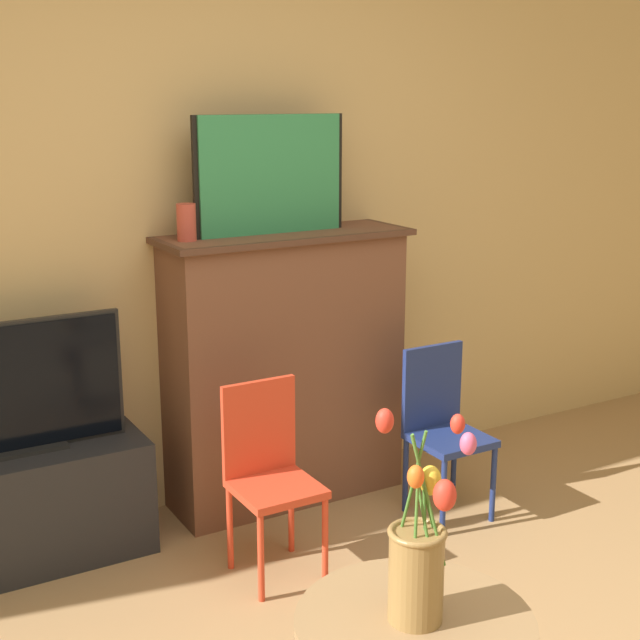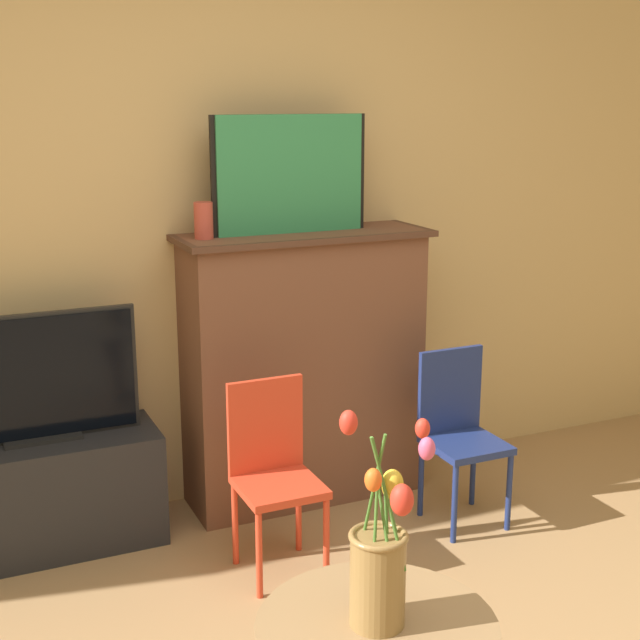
% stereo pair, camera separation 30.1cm
% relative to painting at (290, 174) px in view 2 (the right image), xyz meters
% --- Properties ---
extents(wall_back, '(8.00, 0.06, 2.70)m').
position_rel_painting_xyz_m(wall_back, '(-0.40, 0.20, -0.08)').
color(wall_back, tan).
rests_on(wall_back, ground).
extents(fireplace_mantel, '(1.08, 0.38, 1.19)m').
position_rel_painting_xyz_m(fireplace_mantel, '(0.05, -0.01, -0.82)').
color(fireplace_mantel, brown).
rests_on(fireplace_mantel, ground).
extents(painting, '(0.68, 0.03, 0.48)m').
position_rel_painting_xyz_m(painting, '(0.00, 0.00, 0.00)').
color(painting, black).
rests_on(painting, fireplace_mantel).
extents(mantel_candle, '(0.08, 0.08, 0.15)m').
position_rel_painting_xyz_m(mantel_candle, '(-0.38, -0.01, -0.17)').
color(mantel_candle, '#CC4C3D').
rests_on(mantel_candle, fireplace_mantel).
extents(tv_stand, '(0.88, 0.37, 0.45)m').
position_rel_painting_xyz_m(tv_stand, '(-1.06, -0.04, -1.21)').
color(tv_stand, '#232326').
rests_on(tv_stand, ground).
extents(tv_monitor, '(0.76, 0.12, 0.50)m').
position_rel_painting_xyz_m(tv_monitor, '(-1.06, -0.03, -0.74)').
color(tv_monitor, black).
rests_on(tv_monitor, tv_stand).
extents(chair_red, '(0.30, 0.30, 0.73)m').
position_rel_painting_xyz_m(chair_red, '(-0.30, -0.54, -1.02)').
color(chair_red, red).
rests_on(chair_red, ground).
extents(chair_blue, '(0.30, 0.30, 0.73)m').
position_rel_painting_xyz_m(chair_blue, '(0.55, -0.48, -1.02)').
color(chair_blue, navy).
rests_on(chair_blue, ground).
extents(vase_tulips, '(0.22, 0.23, 0.54)m').
position_rel_painting_xyz_m(vase_tulips, '(-0.46, -1.69, -0.79)').
color(vase_tulips, olive).
rests_on(vase_tulips, side_table).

